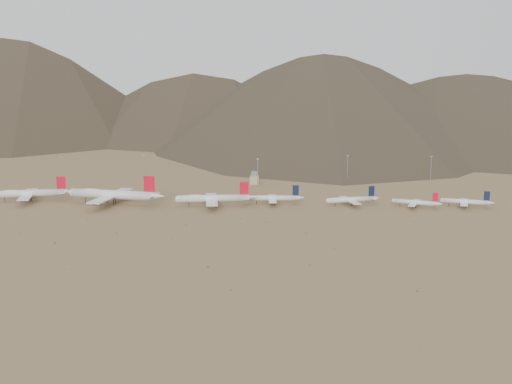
# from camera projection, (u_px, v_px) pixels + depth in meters

# --- Properties ---
(ground) EXTENTS (3000.00, 3000.00, 0.00)m
(ground) POSITION_uv_depth(u_px,v_px,m) (205.00, 213.00, 474.80)
(ground) COLOR #A38054
(ground) RESTS_ON ground
(mountain_ridge) EXTENTS (4400.00, 1000.00, 300.00)m
(mountain_ridge) POSITION_uv_depth(u_px,v_px,m) (262.00, 46.00, 1328.52)
(mountain_ridge) COLOR #433928
(mountain_ridge) RESTS_ON ground
(widebody_west) EXTENTS (64.25, 50.59, 19.43)m
(widebody_west) POSITION_uv_depth(u_px,v_px,m) (30.00, 193.00, 513.73)
(widebody_west) COLOR silver
(widebody_west) RESTS_ON ground
(widebody_centre) EXTENTS (79.91, 62.37, 23.91)m
(widebody_centre) POSITION_uv_depth(u_px,v_px,m) (113.00, 194.00, 500.88)
(widebody_centre) COLOR silver
(widebody_centre) RESTS_ON ground
(widebody_east) EXTENTS (63.12, 49.13, 18.84)m
(widebody_east) POSITION_uv_depth(u_px,v_px,m) (213.00, 198.00, 494.71)
(widebody_east) COLOR silver
(widebody_east) RESTS_ON ground
(narrowbody_a) EXTENTS (45.71, 32.81, 15.07)m
(narrowbody_a) POSITION_uv_depth(u_px,v_px,m) (275.00, 198.00, 503.84)
(narrowbody_a) COLOR silver
(narrowbody_a) RESTS_ON ground
(narrowbody_b) EXTENTS (43.23, 32.11, 14.72)m
(narrowbody_b) POSITION_uv_depth(u_px,v_px,m) (352.00, 199.00, 498.57)
(narrowbody_b) COLOR silver
(narrowbody_b) RESTS_ON ground
(narrowbody_c) EXTENTS (37.28, 27.82, 12.82)m
(narrowbody_c) POSITION_uv_depth(u_px,v_px,m) (416.00, 202.00, 490.61)
(narrowbody_c) COLOR silver
(narrowbody_c) RESTS_ON ground
(narrowbody_d) EXTENTS (39.62, 29.25, 13.35)m
(narrowbody_d) POSITION_uv_depth(u_px,v_px,m) (466.00, 202.00, 492.45)
(narrowbody_d) COLOR silver
(narrowbody_d) RESTS_ON ground
(control_tower) EXTENTS (8.00, 8.00, 12.00)m
(control_tower) POSITION_uv_depth(u_px,v_px,m) (254.00, 179.00, 589.74)
(control_tower) COLOR tan
(control_tower) RESTS_ON ground
(mast_far_west) EXTENTS (2.00, 0.60, 25.70)m
(mast_far_west) POSITION_uv_depth(u_px,v_px,m) (61.00, 168.00, 592.05)
(mast_far_west) COLOR gray
(mast_far_west) RESTS_ON ground
(mast_west) EXTENTS (2.00, 0.60, 25.70)m
(mast_west) POSITION_uv_depth(u_px,v_px,m) (144.00, 167.00, 598.25)
(mast_west) COLOR gray
(mast_west) RESTS_ON ground
(mast_centre) EXTENTS (2.00, 0.60, 25.70)m
(mast_centre) POSITION_uv_depth(u_px,v_px,m) (258.00, 171.00, 575.63)
(mast_centre) COLOR gray
(mast_centre) RESTS_ON ground
(mast_east) EXTENTS (2.00, 0.60, 25.70)m
(mast_east) POSITION_uv_depth(u_px,v_px,m) (347.00, 168.00, 596.94)
(mast_east) COLOR gray
(mast_east) RESTS_ON ground
(mast_far_east) EXTENTS (2.00, 0.60, 25.70)m
(mast_far_east) POSITION_uv_depth(u_px,v_px,m) (431.00, 168.00, 591.30)
(mast_far_east) COLOR gray
(mast_far_east) RESTS_ON ground
(desert_scrub) EXTENTS (420.18, 169.87, 0.98)m
(desert_scrub) POSITION_uv_depth(u_px,v_px,m) (142.00, 240.00, 396.59)
(desert_scrub) COLOR olive
(desert_scrub) RESTS_ON ground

